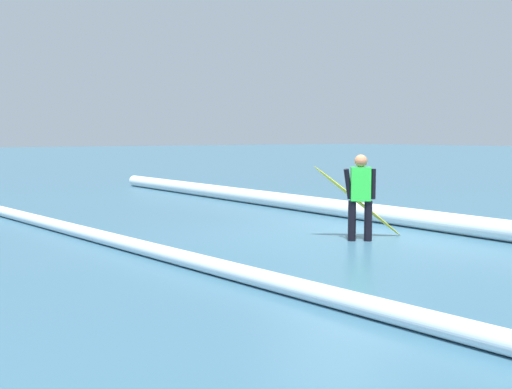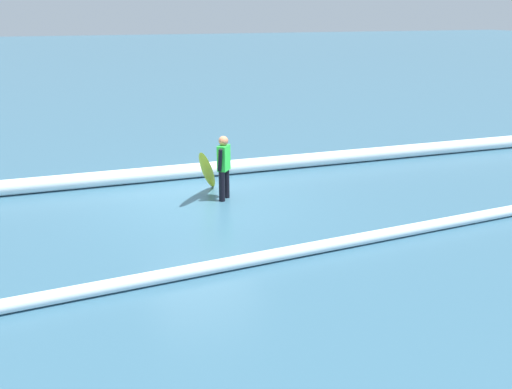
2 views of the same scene
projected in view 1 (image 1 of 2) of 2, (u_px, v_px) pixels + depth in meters
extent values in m
plane|color=#345F76|center=(337.00, 237.00, 11.63)|extent=(194.90, 194.90, 0.00)
cylinder|color=black|center=(352.00, 221.00, 11.19)|extent=(0.14, 0.14, 0.70)
cylinder|color=black|center=(368.00, 221.00, 11.18)|extent=(0.14, 0.14, 0.70)
cube|color=#2DD83F|center=(361.00, 184.00, 11.13)|extent=(0.37, 0.39, 0.59)
sphere|color=#C57650|center=(361.00, 161.00, 11.09)|extent=(0.22, 0.22, 0.22)
cylinder|color=black|center=(348.00, 184.00, 11.14)|extent=(0.09, 0.19, 0.53)
cylinder|color=black|center=(373.00, 184.00, 11.11)|extent=(0.09, 0.09, 0.53)
ellipsoid|color=yellow|center=(358.00, 202.00, 11.57)|extent=(0.95, 1.65, 1.33)
ellipsoid|color=red|center=(358.00, 201.00, 11.57)|extent=(0.66, 1.28, 1.08)
cylinder|color=white|center=(390.00, 215.00, 13.33)|extent=(24.98, 1.06, 0.38)
cylinder|color=white|center=(140.00, 247.00, 9.93)|extent=(25.61, 1.71, 0.23)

